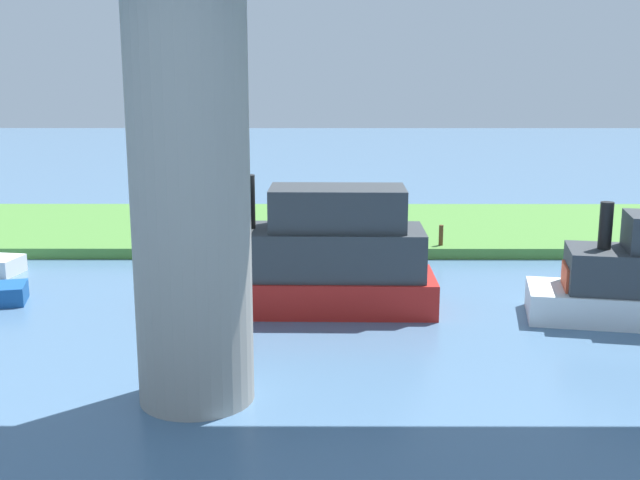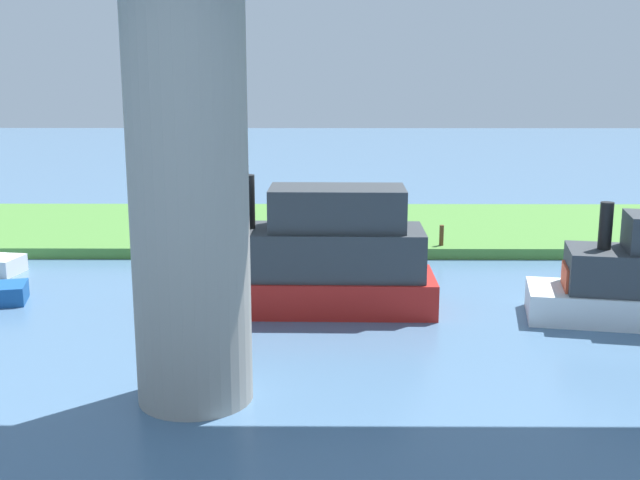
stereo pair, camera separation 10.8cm
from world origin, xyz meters
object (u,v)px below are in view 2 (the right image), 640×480
bridge_pylon (189,197)px  motorboat_white (197,257)px  mooring_post (442,235)px  person_on_bank (385,222)px  motorboat_red (311,260)px

bridge_pylon → motorboat_white: bearing=-81.1°
bridge_pylon → mooring_post: bridge_pylon is taller
mooring_post → person_on_bank: bearing=-38.1°
motorboat_red → motorboat_white: bearing=-49.4°
person_on_bank → mooring_post: person_on_bank is taller
person_on_bank → motorboat_red: 10.62m
person_on_bank → motorboat_red: size_ratio=0.15×
bridge_pylon → person_on_bank: 19.45m
motorboat_white → bridge_pylon: bearing=98.9°
person_on_bank → mooring_post: size_ratio=1.47×
bridge_pylon → person_on_bank: bearing=-109.3°
bridge_pylon → motorboat_white: bridge_pylon is taller
mooring_post → motorboat_white: 11.13m
mooring_post → bridge_pylon: bearing=61.4°
bridge_pylon → mooring_post: (-8.73, -16.02, -4.36)m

